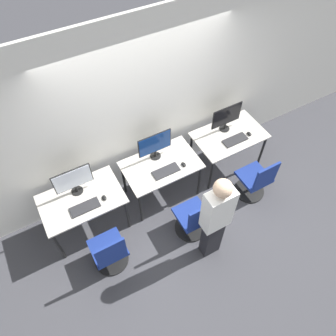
{
  "coord_description": "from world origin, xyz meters",
  "views": [
    {
      "loc": [
        -1.34,
        -2.28,
        4.48
      ],
      "look_at": [
        0.0,
        0.14,
        0.89
      ],
      "focal_mm": 35.0,
      "sensor_mm": 36.0,
      "label": 1
    }
  ],
  "objects_px": {
    "monitor_left": "(73,180)",
    "mouse_right": "(249,134)",
    "office_chair_right": "(255,181)",
    "keyboard_left": "(85,207)",
    "mouse_center": "(184,164)",
    "monitor_right": "(227,117)",
    "mouse_left": "(104,198)",
    "keyboard_right": "(235,140)",
    "monitor_center": "(155,145)",
    "keyboard_center": "(166,171)",
    "person_center": "(216,218)",
    "office_chair_left": "(110,253)",
    "office_chair_center": "(194,219)"
  },
  "relations": [
    {
      "from": "office_chair_right",
      "to": "keyboard_left",
      "type": "bearing_deg",
      "value": 167.14
    },
    {
      "from": "person_center",
      "to": "keyboard_right",
      "type": "xyz_separation_m",
      "value": [
        1.09,
        1.05,
        -0.17
      ]
    },
    {
      "from": "keyboard_right",
      "to": "mouse_right",
      "type": "height_order",
      "value": "mouse_right"
    },
    {
      "from": "monitor_center",
      "to": "keyboard_center",
      "type": "relative_size",
      "value": 1.31
    },
    {
      "from": "mouse_center",
      "to": "office_chair_center",
      "type": "distance_m",
      "value": 0.8
    },
    {
      "from": "mouse_left",
      "to": "office_chair_right",
      "type": "height_order",
      "value": "office_chair_right"
    },
    {
      "from": "office_chair_right",
      "to": "office_chair_left",
      "type": "bearing_deg",
      "value": 179.75
    },
    {
      "from": "mouse_right",
      "to": "monitor_left",
      "type": "bearing_deg",
      "value": 173.91
    },
    {
      "from": "keyboard_left",
      "to": "office_chair_left",
      "type": "relative_size",
      "value": 0.46
    },
    {
      "from": "mouse_left",
      "to": "person_center",
      "type": "distance_m",
      "value": 1.51
    },
    {
      "from": "monitor_center",
      "to": "monitor_right",
      "type": "bearing_deg",
      "value": -1.38
    },
    {
      "from": "office_chair_left",
      "to": "monitor_right",
      "type": "bearing_deg",
      "value": 19.82
    },
    {
      "from": "mouse_left",
      "to": "mouse_center",
      "type": "distance_m",
      "value": 1.23
    },
    {
      "from": "mouse_center",
      "to": "keyboard_right",
      "type": "height_order",
      "value": "mouse_center"
    },
    {
      "from": "monitor_center",
      "to": "keyboard_center",
      "type": "height_order",
      "value": "monitor_center"
    },
    {
      "from": "keyboard_left",
      "to": "office_chair_right",
      "type": "distance_m",
      "value": 2.58
    },
    {
      "from": "keyboard_center",
      "to": "monitor_right",
      "type": "bearing_deg",
      "value": 13.72
    },
    {
      "from": "mouse_center",
      "to": "mouse_right",
      "type": "height_order",
      "value": "same"
    },
    {
      "from": "mouse_left",
      "to": "keyboard_center",
      "type": "distance_m",
      "value": 0.95
    },
    {
      "from": "monitor_center",
      "to": "monitor_right",
      "type": "distance_m",
      "value": 1.22
    },
    {
      "from": "keyboard_center",
      "to": "person_center",
      "type": "bearing_deg",
      "value": -82.93
    },
    {
      "from": "mouse_center",
      "to": "office_chair_right",
      "type": "distance_m",
      "value": 1.2
    },
    {
      "from": "monitor_left",
      "to": "keyboard_left",
      "type": "bearing_deg",
      "value": -90.0
    },
    {
      "from": "office_chair_left",
      "to": "monitor_left",
      "type": "bearing_deg",
      "value": 93.92
    },
    {
      "from": "office_chair_left",
      "to": "keyboard_center",
      "type": "bearing_deg",
      "value": 25.77
    },
    {
      "from": "office_chair_left",
      "to": "keyboard_right",
      "type": "height_order",
      "value": "office_chair_left"
    },
    {
      "from": "keyboard_left",
      "to": "mouse_center",
      "type": "height_order",
      "value": "mouse_center"
    },
    {
      "from": "keyboard_left",
      "to": "office_chair_left",
      "type": "bearing_deg",
      "value": -83.98
    },
    {
      "from": "monitor_center",
      "to": "mouse_center",
      "type": "relative_size",
      "value": 5.74
    },
    {
      "from": "keyboard_left",
      "to": "keyboard_center",
      "type": "relative_size",
      "value": 1.0
    },
    {
      "from": "monitor_left",
      "to": "mouse_right",
      "type": "distance_m",
      "value": 2.74
    },
    {
      "from": "mouse_left",
      "to": "monitor_center",
      "type": "height_order",
      "value": "monitor_center"
    },
    {
      "from": "monitor_left",
      "to": "office_chair_right",
      "type": "distance_m",
      "value": 2.71
    },
    {
      "from": "keyboard_left",
      "to": "office_chair_right",
      "type": "relative_size",
      "value": 0.46
    },
    {
      "from": "office_chair_center",
      "to": "office_chair_left",
      "type": "bearing_deg",
      "value": 174.76
    },
    {
      "from": "mouse_center",
      "to": "monitor_right",
      "type": "distance_m",
      "value": 1.02
    },
    {
      "from": "mouse_center",
      "to": "monitor_right",
      "type": "xyz_separation_m",
      "value": [
        0.94,
        0.32,
        0.24
      ]
    },
    {
      "from": "keyboard_center",
      "to": "person_center",
      "type": "xyz_separation_m",
      "value": [
        0.13,
        -1.04,
        0.17
      ]
    },
    {
      "from": "monitor_left",
      "to": "office_chair_right",
      "type": "relative_size",
      "value": 0.6
    },
    {
      "from": "monitor_center",
      "to": "office_chair_center",
      "type": "xyz_separation_m",
      "value": [
        0.08,
        -1.0,
        -0.65
      ]
    },
    {
      "from": "office_chair_left",
      "to": "person_center",
      "type": "bearing_deg",
      "value": -20.38
    },
    {
      "from": "office_chair_left",
      "to": "office_chair_center",
      "type": "height_order",
      "value": "same"
    },
    {
      "from": "monitor_center",
      "to": "mouse_right",
      "type": "height_order",
      "value": "monitor_center"
    },
    {
      "from": "mouse_right",
      "to": "office_chair_right",
      "type": "distance_m",
      "value": 0.75
    },
    {
      "from": "mouse_center",
      "to": "person_center",
      "type": "xyz_separation_m",
      "value": [
        -0.15,
        -1.02,
        0.16
      ]
    },
    {
      "from": "office_chair_center",
      "to": "person_center",
      "type": "xyz_separation_m",
      "value": [
        0.05,
        -0.37,
        0.57
      ]
    },
    {
      "from": "monitor_center",
      "to": "mouse_right",
      "type": "bearing_deg",
      "value": -12.14
    },
    {
      "from": "mouse_left",
      "to": "mouse_center",
      "type": "relative_size",
      "value": 1.0
    },
    {
      "from": "mouse_left",
      "to": "office_chair_right",
      "type": "xyz_separation_m",
      "value": [
        2.21,
        -0.58,
        -0.41
      ]
    },
    {
      "from": "mouse_left",
      "to": "office_chair_center",
      "type": "distance_m",
      "value": 1.3
    }
  ]
}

